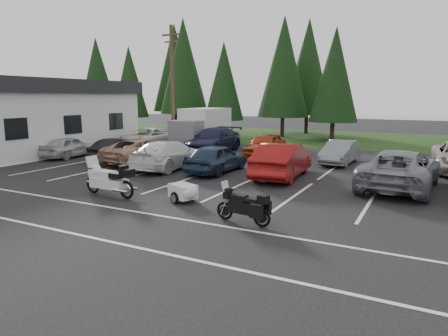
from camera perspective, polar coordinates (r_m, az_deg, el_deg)
ground at (r=15.94m, az=-2.12°, el=-3.51°), size 120.00×120.00×0.00m
grass_strip at (r=38.42m, az=15.90°, el=4.12°), size 80.00×16.00×0.01m
lake_water at (r=68.66m, az=24.55°, el=6.06°), size 70.00×50.00×0.02m
building at (r=31.08m, az=-28.44°, el=6.49°), size 10.60×15.60×4.90m
utility_pole at (r=31.01m, az=-7.41°, el=11.76°), size 1.60×0.26×9.00m
box_truck at (r=30.41m, az=-3.62°, el=5.74°), size 2.40×5.60×2.90m
stall_markings at (r=17.66m, az=1.09°, el=-2.15°), size 32.00×16.00×0.01m
conifer_0 at (r=50.72m, az=-17.66°, el=12.44°), size 4.58×4.58×10.66m
conifer_1 at (r=45.66m, az=-13.33°, el=11.89°), size 3.96×3.96×9.22m
conifer_2 at (r=43.42m, az=-5.79°, el=14.27°), size 5.10×5.10×11.89m
conifer_3 at (r=39.34m, az=-0.02°, el=12.31°), size 3.87×3.87×9.02m
conifer_4 at (r=38.61m, az=8.54°, el=14.12°), size 4.80×4.80×11.17m
conifer_5 at (r=35.94m, az=15.54°, el=12.74°), size 4.14×4.14×9.63m
conifer_back_a at (r=49.14m, az=-7.05°, el=14.04°), size 5.28×5.28×12.30m
conifer_back_b at (r=42.70m, az=11.94°, el=13.94°), size 4.97×4.97×11.58m
car_near_0 at (r=26.97m, az=-21.22°, el=2.85°), size 1.98×4.06×1.34m
car_near_1 at (r=24.78m, az=-14.83°, el=2.60°), size 1.69×4.10×1.32m
car_near_2 at (r=23.30m, az=-11.43°, el=2.43°), size 2.66×5.32×1.45m
car_near_3 at (r=21.32m, az=-7.79°, el=1.91°), size 2.14×5.17×1.50m
car_near_4 at (r=20.09m, az=-1.10°, el=1.43°), size 1.71×4.24×1.44m
car_near_5 at (r=18.97m, az=8.34°, el=1.10°), size 2.04×5.06×1.64m
car_near_6 at (r=18.04m, az=23.84°, el=-0.15°), size 3.10×5.99×1.62m
car_far_0 at (r=30.23m, az=-10.80°, el=4.23°), size 2.93×5.62×1.51m
car_far_1 at (r=27.48m, az=-1.56°, el=3.98°), size 2.51×5.75×1.64m
car_far_2 at (r=25.38m, az=5.93°, el=3.26°), size 1.90×4.45×1.50m
car_far_3 at (r=23.61m, az=16.27°, el=2.18°), size 1.67×4.11×1.33m
touring_motorcycle at (r=15.84m, az=-16.14°, el=-1.19°), size 2.78×0.99×1.52m
cargo_trailer at (r=14.53m, az=-5.87°, el=-3.57°), size 1.62×1.29×0.66m
adventure_motorcycle at (r=11.96m, az=2.70°, el=-5.03°), size 2.13×0.95×1.26m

